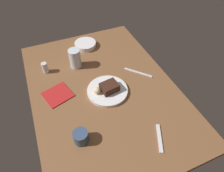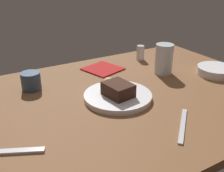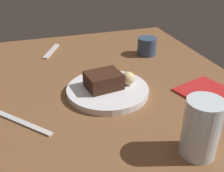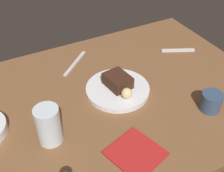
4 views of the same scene
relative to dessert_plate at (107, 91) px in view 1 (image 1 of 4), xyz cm
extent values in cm
cube|color=brown|center=(4.03, 1.34, -2.44)|extent=(120.00, 84.00, 3.00)
cylinder|color=silver|center=(0.00, 0.00, 0.00)|extent=(23.96, 23.96, 1.89)
cube|color=#381E14|center=(-0.54, -1.07, 3.23)|extent=(9.26, 10.87, 4.57)
sphere|color=#DBC184|center=(-0.15, 6.38, 2.90)|extent=(3.92, 3.92, 3.92)
cylinder|color=silver|center=(31.57, 30.50, 2.03)|extent=(3.80, 3.80, 5.95)
cylinder|color=silver|center=(31.57, 30.50, 5.61)|extent=(3.61, 3.61, 1.20)
cylinder|color=silver|center=(29.54, 10.79, 5.53)|extent=(7.55, 7.55, 12.94)
cylinder|color=silver|center=(48.31, -1.63, 0.75)|extent=(15.77, 15.77, 3.38)
cylinder|color=#334766|center=(-24.11, 23.19, 2.42)|extent=(7.28, 7.28, 6.72)
cube|color=silver|center=(-37.90, -12.13, -0.59)|extent=(14.34, 8.01, 0.70)
cube|color=silver|center=(7.49, -24.49, -0.69)|extent=(14.95, 13.87, 0.50)
cube|color=#B21E1E|center=(8.98, 27.79, -0.64)|extent=(18.08, 18.31, 0.60)
camera|label=1|loc=(-71.10, 26.94, 86.35)|focal=31.24mm
camera|label=2|loc=(-43.86, -71.39, 42.50)|focal=42.77mm
camera|label=3|loc=(64.66, -19.23, 38.94)|focal=42.64mm
camera|label=4|loc=(39.56, 71.00, 68.54)|focal=45.34mm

